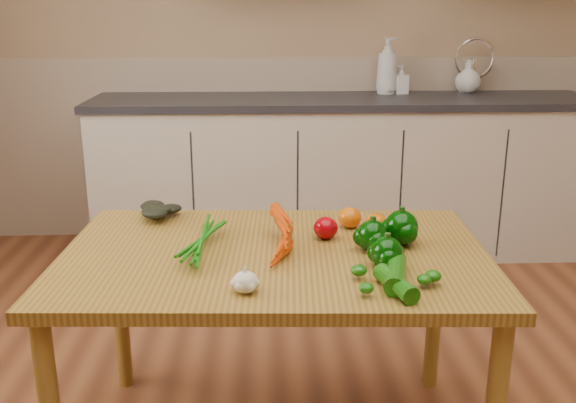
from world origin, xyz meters
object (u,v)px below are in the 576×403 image
Objects in this scene: table at (275,275)px; carrot_bunch at (257,239)px; zucchini_a at (396,273)px; soap_bottle_b at (401,80)px; zucchini_b at (396,284)px; garlic_bulb at (245,282)px; pepper_b at (401,228)px; soap_bottle_a at (387,66)px; pepper_c at (387,253)px; leafy_greens at (156,208)px; tomato_b at (350,218)px; tomato_a at (326,228)px; pepper_a at (372,236)px; soap_bottle_c at (468,76)px; tomato_c at (376,224)px.

table is 0.12m from carrot_bunch.
table is 0.41m from zucchini_a.
soap_bottle_b reaches higher than zucchini_b.
pepper_b reaches higher than garlic_bulb.
soap_bottle_a is 2.26m from zucchini_a.
garlic_bulb is at bearing -159.74° from pepper_c.
leafy_greens is 0.66m from tomato_b.
tomato_a is (-0.23, 0.06, -0.02)m from pepper_b.
pepper_a is at bearing -21.74° from soap_bottle_b.
garlic_bulb is 0.71× the size of pepper_a.
soap_bottle_b is 0.84× the size of zucchini_a.
table is at bearing -147.41° from tomato_a.
pepper_a is 0.48× the size of zucchini_a.
tomato_b reaches higher than zucchini_b.
leafy_greens is at bearing 147.61° from pepper_c.
soap_bottle_c is 2.52× the size of tomato_b.
leafy_greens is at bearing 136.07° from soap_bottle_a.
zucchini_b is (-0.47, -2.25, -0.28)m from soap_bottle_b.
soap_bottle_b is 0.98× the size of zucchini_b.
pepper_c is at bearing -80.89° from tomato_b.
soap_bottle_a is 1.95m from tomato_a.
pepper_a is (0.37, 0.28, 0.02)m from garlic_bulb.
pepper_c is (0.31, -0.14, 0.12)m from table.
soap_bottle_b is 2.12m from carrot_bunch.
leafy_greens reaches higher than garlic_bulb.
soap_bottle_c is (1.18, 1.99, 0.39)m from table.
pepper_b is (-0.30, -1.91, -0.33)m from soap_bottle_a.
soap_bottle_c is 2.47m from zucchini_b.
tomato_b is (0.09, 0.10, -0.00)m from tomato_a.
pepper_b reaches higher than tomato_c.
carrot_bunch is 3.14× the size of tomato_c.
table is 2.13m from soap_bottle_b.
zucchini_a reaches higher than table.
garlic_bulb is at bearing 150.53° from soap_bottle_a.
tomato_c is at bearing 85.88° from pepper_c.
leafy_greens is 0.90m from zucchini_a.
tomato_a is (-1.02, -1.89, -0.28)m from soap_bottle_c.
zucchini_a is (0.71, -0.55, -0.02)m from leafy_greens.
soap_bottle_a is 0.12m from soap_bottle_b.
pepper_b is at bearing -56.74° from tomato_c.
soap_bottle_a is (0.69, 1.95, 0.45)m from table.
pepper_b is at bearing 28.31° from pepper_a.
tomato_a is (-0.15, 0.25, -0.01)m from pepper_c.
tomato_b is (0.31, 0.19, 0.00)m from carrot_bunch.
tomato_a reaches higher than tomato_c.
soap_bottle_b is 2.12× the size of tomato_a.
tomato_b is 0.39× the size of zucchini_a.
zucchini_b is at bearing -84.38° from tomato_b.
soap_bottle_b is 2.32m from zucchini_b.
zucchini_a is (-0.07, -0.29, -0.03)m from pepper_b.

